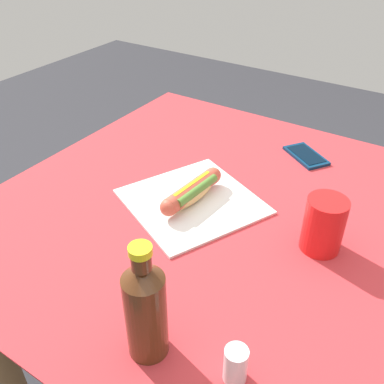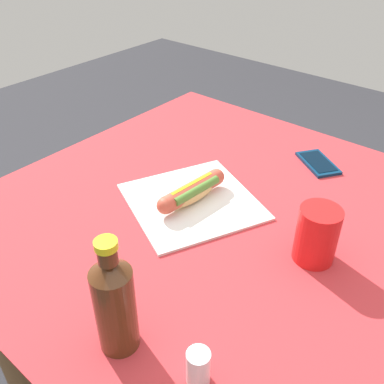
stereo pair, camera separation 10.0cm
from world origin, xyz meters
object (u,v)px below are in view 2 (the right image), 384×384
(soda_bottle, at_px, (115,303))
(drinking_cup, at_px, (318,234))
(salt_shaker, at_px, (198,367))
(hot_dog, at_px, (192,191))
(cell_phone, at_px, (318,163))

(soda_bottle, bearing_deg, drinking_cup, 159.09)
(drinking_cup, xyz_separation_m, salt_shaker, (0.35, -0.01, -0.03))
(hot_dog, height_order, cell_phone, hot_dog)
(hot_dog, distance_m, drinking_cup, 0.30)
(hot_dog, distance_m, soda_bottle, 0.40)
(hot_dog, xyz_separation_m, salt_shaker, (0.34, 0.29, -0.00))
(hot_dog, bearing_deg, cell_phone, 157.26)
(soda_bottle, height_order, salt_shaker, soda_bottle)
(hot_dog, height_order, drinking_cup, drinking_cup)
(soda_bottle, bearing_deg, hot_dog, -157.05)
(salt_shaker, bearing_deg, drinking_cup, 178.79)
(soda_bottle, xyz_separation_m, salt_shaker, (-0.03, 0.14, -0.06))
(drinking_cup, bearing_deg, soda_bottle, -20.91)
(salt_shaker, bearing_deg, hot_dog, -139.01)
(soda_bottle, bearing_deg, salt_shaker, 101.88)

